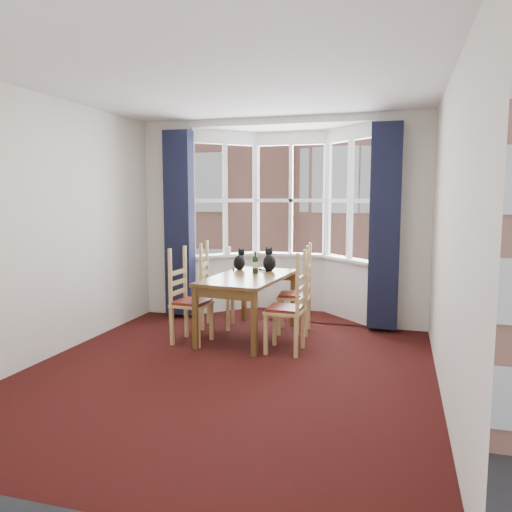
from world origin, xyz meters
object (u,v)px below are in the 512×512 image
at_px(chair_right_near, 293,311).
at_px(wine_bottle, 255,263).
at_px(cat_left, 240,261).
at_px(chair_left_far, 211,292).
at_px(dining_table, 248,283).
at_px(chair_right_far, 301,296).
at_px(cat_right, 269,262).
at_px(candle_tall, 229,250).
at_px(chair_left_near, 185,303).

xyz_separation_m(chair_right_near, wine_bottle, (-0.65, 0.73, 0.41)).
bearing_deg(chair_right_near, cat_left, 134.20).
bearing_deg(chair_left_far, dining_table, -25.13).
height_order(chair_right_near, cat_left, cat_left).
relative_size(chair_right_far, cat_right, 2.83).
relative_size(dining_table, chair_right_near, 1.74).
bearing_deg(dining_table, candle_tall, 119.12).
bearing_deg(chair_right_near, dining_table, 143.78).
relative_size(chair_left_near, wine_bottle, 3.26).
relative_size(dining_table, chair_right_far, 1.74).
relative_size(cat_right, candle_tall, 2.88).
height_order(chair_left_far, chair_right_far, same).
bearing_deg(wine_bottle, chair_right_far, 9.37).
height_order(chair_left_near, cat_right, cat_right).
height_order(chair_left_near, chair_right_near, same).
relative_size(chair_left_near, chair_right_far, 1.00).
bearing_deg(chair_right_near, chair_right_far, 94.51).
bearing_deg(chair_right_far, chair_left_far, -177.70).
xyz_separation_m(chair_right_far, cat_right, (-0.46, 0.14, 0.41)).
bearing_deg(dining_table, cat_left, 119.56).
distance_m(chair_left_near, chair_left_far, 0.74).
xyz_separation_m(chair_right_near, candle_tall, (-1.36, 1.73, 0.45)).
bearing_deg(wine_bottle, dining_table, -94.06).
bearing_deg(chair_left_far, chair_left_near, -93.46).
bearing_deg(chair_left_far, candle_tall, 94.68).
bearing_deg(cat_left, chair_right_far, -8.97).
bearing_deg(cat_right, chair_right_far, -17.18).
bearing_deg(chair_right_far, chair_left_near, -148.05).
xyz_separation_m(chair_right_near, cat_right, (-0.52, 0.97, 0.41)).
height_order(dining_table, wine_bottle, wine_bottle).
distance_m(chair_left_far, cat_left, 0.56).
distance_m(chair_left_far, chair_right_far, 1.21).
height_order(chair_left_far, chair_right_near, same).
bearing_deg(cat_left, candle_tall, 118.86).
bearing_deg(candle_tall, chair_left_near, -88.86).
distance_m(chair_right_far, candle_tall, 1.64).
bearing_deg(dining_table, chair_right_far, 29.20).
height_order(chair_left_far, cat_right, cat_right).
xyz_separation_m(chair_right_near, chair_right_far, (-0.06, 0.82, 0.00)).
relative_size(chair_left_near, cat_left, 3.12).
height_order(chair_left_near, chair_left_far, same).
bearing_deg(chair_right_far, dining_table, -150.80).
height_order(chair_left_far, candle_tall, candle_tall).
bearing_deg(wine_bottle, chair_left_near, -134.40).
xyz_separation_m(chair_left_far, cat_left, (0.34, 0.19, 0.40)).
height_order(cat_left, cat_right, cat_right).
relative_size(dining_table, chair_left_near, 1.74).
distance_m(cat_left, wine_bottle, 0.37).
bearing_deg(wine_bottle, cat_right, 62.42).
xyz_separation_m(chair_left_near, wine_bottle, (0.67, 0.69, 0.41)).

